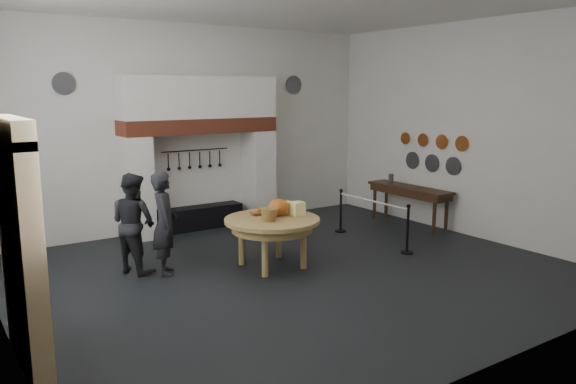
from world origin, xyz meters
TOP-DOWN VIEW (x-y plane):
  - floor at (0.00, 0.00)m, footprint 9.00×8.00m
  - wall_back at (0.00, 4.00)m, footprint 9.00×0.02m
  - wall_front at (0.00, -4.00)m, footprint 9.00×0.02m
  - wall_right at (4.50, 0.00)m, footprint 0.02×8.00m
  - chimney_pier_left at (-1.48, 3.65)m, footprint 0.55×0.70m
  - chimney_pier_right at (1.48, 3.65)m, footprint 0.55×0.70m
  - hearth_brick_band at (0.00, 3.65)m, footprint 3.50×0.72m
  - chimney_hood at (0.00, 3.65)m, footprint 3.50×0.70m
  - iron_range at (0.00, 3.72)m, footprint 1.90×0.45m
  - utensil_rail at (0.00, 3.92)m, footprint 1.60×0.02m
  - door_recess at (-4.47, -1.00)m, footprint 0.04×1.10m
  - door_jamb_near at (-4.38, -1.70)m, footprint 0.22×0.30m
  - door_jamb_far at (-4.38, -0.30)m, footprint 0.22×0.30m
  - door_lintel at (-4.38, -1.00)m, footprint 0.22×1.70m
  - work_table at (-0.17, 0.46)m, footprint 2.02×2.02m
  - pumpkin at (0.03, 0.56)m, footprint 0.36×0.36m
  - cheese_block_big at (0.33, 0.41)m, footprint 0.22×0.22m
  - cheese_block_small at (0.31, 0.71)m, footprint 0.18×0.18m
  - wicker_basket at (-0.32, 0.31)m, footprint 0.39×0.39m
  - bread_loaf at (-0.27, 0.81)m, footprint 0.31×0.18m
  - visitor_near at (-1.87, 1.15)m, footprint 0.61×0.74m
  - visitor_far at (-2.27, 1.55)m, footprint 0.93×1.03m
  - side_table at (4.10, 1.32)m, footprint 0.55×2.20m
  - pewter_jug at (4.10, 1.92)m, footprint 0.12×0.12m
  - copper_pan_a at (4.46, 0.20)m, footprint 0.03×0.34m
  - copper_pan_b at (4.46, 0.75)m, footprint 0.03×0.32m
  - copper_pan_c at (4.46, 1.30)m, footprint 0.03×0.30m
  - copper_pan_d at (4.46, 1.85)m, footprint 0.03×0.28m
  - pewter_plate_left at (4.46, 0.40)m, footprint 0.03×0.40m
  - pewter_plate_mid at (4.46, 1.00)m, footprint 0.03×0.40m
  - pewter_plate_right at (4.46, 1.60)m, footprint 0.03×0.40m
  - pewter_plate_back_left at (-2.70, 3.96)m, footprint 0.44×0.03m
  - pewter_plate_back_right at (2.70, 3.96)m, footprint 0.44×0.03m
  - barrier_post_near at (2.40, -0.30)m, footprint 0.05×0.05m
  - barrier_post_far at (2.40, 1.70)m, footprint 0.05×0.05m
  - barrier_rope at (2.40, 0.70)m, footprint 0.04×2.00m

SIDE VIEW (x-z plane):
  - floor at x=0.00m, z-range -0.01..0.01m
  - iron_range at x=0.00m, z-range 0.00..0.50m
  - barrier_post_near at x=2.40m, z-range 0.00..0.90m
  - barrier_post_far at x=2.40m, z-range 0.00..0.90m
  - work_table at x=-0.17m, z-range 0.80..0.88m
  - barrier_rope at x=2.40m, z-range 0.83..0.87m
  - visitor_far at x=-2.27m, z-range 0.00..1.71m
  - side_table at x=4.10m, z-range 0.84..0.90m
  - visitor_near at x=-1.87m, z-range 0.00..1.75m
  - bread_loaf at x=-0.27m, z-range 0.87..1.01m
  - cheese_block_small at x=0.31m, z-range 0.88..1.07m
  - wicker_basket at x=-0.32m, z-range 0.88..1.09m
  - cheese_block_big at x=0.33m, z-range 0.88..1.11m
  - pewter_jug at x=4.10m, z-range 0.90..1.12m
  - pumpkin at x=0.03m, z-range 0.88..1.18m
  - chimney_pier_left at x=-1.48m, z-range 0.00..2.15m
  - chimney_pier_right at x=1.48m, z-range 0.00..2.15m
  - door_recess at x=-4.47m, z-range 0.00..2.50m
  - door_jamb_near at x=-4.38m, z-range 0.00..2.60m
  - door_jamb_far at x=-4.38m, z-range 0.00..2.60m
  - pewter_plate_left at x=4.46m, z-range 1.25..1.65m
  - pewter_plate_mid at x=4.46m, z-range 1.25..1.65m
  - pewter_plate_right at x=4.46m, z-range 1.25..1.65m
  - utensil_rail at x=0.00m, z-range 1.74..1.76m
  - copper_pan_b at x=4.46m, z-range 1.79..2.11m
  - copper_pan_d at x=4.46m, z-range 1.81..2.09m
  - copper_pan_a at x=4.46m, z-range 1.78..2.12m
  - copper_pan_c at x=4.46m, z-range 1.80..2.10m
  - wall_back at x=0.00m, z-range 0.00..4.50m
  - wall_front at x=0.00m, z-range 0.00..4.50m
  - wall_right at x=4.50m, z-range 0.00..4.50m
  - hearth_brick_band at x=0.00m, z-range 2.15..2.47m
  - door_lintel at x=-4.38m, z-range 2.50..2.80m
  - chimney_hood at x=0.00m, z-range 2.47..3.37m
  - pewter_plate_back_left at x=-2.70m, z-range 2.98..3.42m
  - pewter_plate_back_right at x=2.70m, z-range 2.98..3.42m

